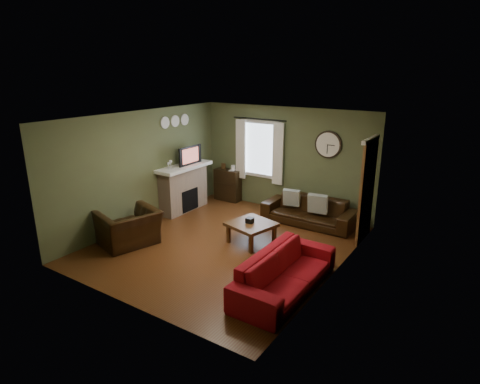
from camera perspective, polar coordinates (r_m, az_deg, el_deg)
The scene contains 31 objects.
floor at distance 8.33m, azimuth -2.11°, elevation -7.49°, with size 4.60×5.20×0.00m, color #4F2A12.
ceiling at distance 7.62m, azimuth -2.32°, elevation 10.57°, with size 4.60×5.20×0.00m, color white.
wall_left at distance 9.36m, azimuth -13.77°, elevation 3.25°, with size 0.00×5.20×2.60m, color #505A37.
wall_right at distance 6.86m, azimuth 13.64°, elevation -1.83°, with size 0.00×5.20×2.60m, color #505A37.
wall_back at distance 10.04m, azimuth 6.47°, elevation 4.57°, with size 4.60×0.00×2.60m, color #505A37.
wall_front at distance 6.07m, azimuth -16.65°, elevation -4.61°, with size 4.60×0.00×2.60m, color #505A37.
fireplace at distance 10.21m, azimuth -8.02°, elevation 0.38°, with size 0.40×1.40×1.10m, color tan.
firebox at distance 10.17m, azimuth -7.15°, elevation -1.14°, with size 0.04×0.60×0.55m, color black.
mantel at distance 10.04m, azimuth -8.03°, elevation 3.57°, with size 0.58×1.60×0.08m, color white.
tv at distance 10.09m, azimuth -7.43°, elevation 4.91°, with size 0.60×0.08×0.35m, color black.
tv_screen at distance 10.03m, azimuth -7.09°, elevation 5.18°, with size 0.02×0.62×0.36m, color #994C3F.
medallion_left at distance 9.73m, azimuth -10.62°, elevation 9.67°, with size 0.28×0.28×0.03m, color white.
medallion_mid at distance 9.98m, azimuth -9.22°, elevation 9.93°, with size 0.28×0.28×0.03m, color white.
medallion_right at distance 10.24m, azimuth -7.88°, elevation 10.16°, with size 0.28×0.28×0.03m, color white.
window_pane at distance 10.31m, azimuth 2.97°, elevation 6.13°, with size 1.00×0.02×1.30m, color silver, non-canonical shape.
curtain_rod at distance 10.10m, azimuth 2.75°, elevation 10.33°, with size 0.03×0.03×1.50m, color black.
curtain_left at distance 10.52m, azimuth 0.09°, elevation 6.10°, with size 0.28×0.04×1.55m, color white.
curtain_right at distance 9.97m, azimuth 5.41°, elevation 5.40°, with size 0.28×0.04×1.55m, color white.
wall_clock at distance 9.46m, azimuth 12.40°, elevation 6.59°, with size 0.64×0.06×0.64m, color white, non-canonical shape.
door at distance 8.63m, azimuth 17.60°, elevation 0.03°, with size 0.05×0.90×2.10m, color brown.
bookshelf at distance 10.93m, azimuth -1.76°, elevation 1.01°, with size 0.72×0.31×0.86m, color black, non-canonical shape.
book at distance 10.72m, azimuth -1.47°, elevation 3.63°, with size 0.15×0.21×0.02m, color #4A2E17.
sofa_brown at distance 9.43m, azimuth 9.76°, elevation -2.67°, with size 2.13×0.83×0.62m, color black.
pillow_left at distance 9.22m, azimuth 10.99°, elevation -1.64°, with size 0.44×0.13×0.44m, color #969F9A.
pillow_right at distance 9.55m, azimuth 7.34°, elevation -0.80°, with size 0.39×0.12×0.39m, color #969F9A.
sofa_red at distance 6.65m, azimuth 6.45°, elevation -11.25°, with size 2.23×0.87×0.65m, color maroon.
armchair at distance 8.51m, azimuth -15.53°, elevation -4.94°, with size 1.12×0.98×0.73m, color black.
coffee_table at distance 8.32m, azimuth 1.62°, elevation -5.84°, with size 0.84×0.84×0.45m, color #4A2E17, non-canonical shape.
tissue_box at distance 8.26m, azimuth 1.40°, elevation -4.69°, with size 0.14×0.14×0.11m, color black.
wine_glass_a at distance 9.60m, azimuth -10.14°, elevation 3.65°, with size 0.06×0.06×0.18m, color white, non-canonical shape.
wine_glass_b at distance 9.65m, azimuth -9.82°, elevation 3.85°, with size 0.08×0.08×0.22m, color white, non-canonical shape.
Camera 1 is at (4.41, -6.15, 3.49)m, focal length 30.00 mm.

